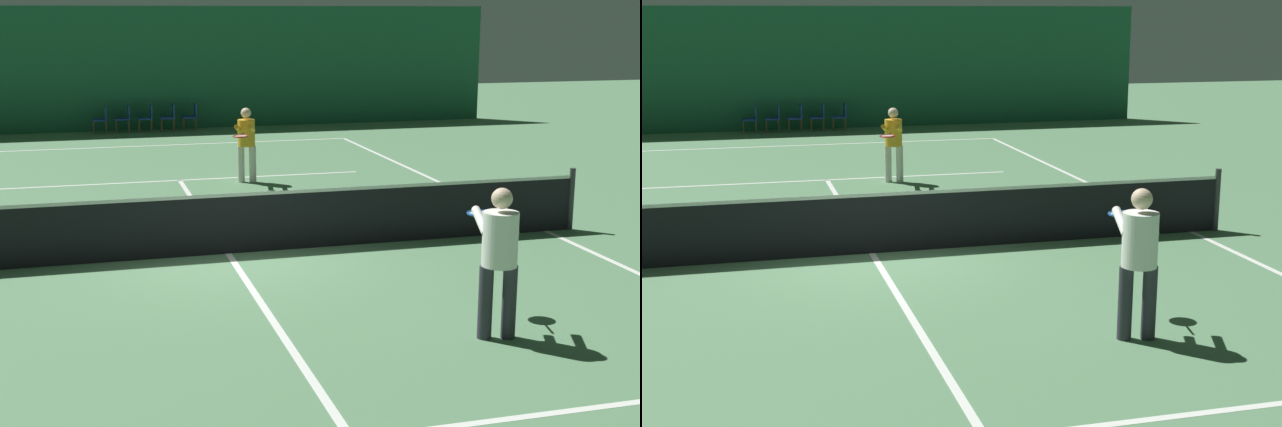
{
  "view_description": "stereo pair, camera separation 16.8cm",
  "coord_description": "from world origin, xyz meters",
  "views": [
    {
      "loc": [
        -2.18,
        -13.25,
        3.66
      ],
      "look_at": [
        0.94,
        -1.95,
        1.01
      ],
      "focal_mm": 50.0,
      "sensor_mm": 36.0,
      "label": 1
    },
    {
      "loc": [
        -2.02,
        -13.29,
        3.66
      ],
      "look_at": [
        0.94,
        -1.95,
        1.01
      ],
      "focal_mm": 50.0,
      "sensor_mm": 36.0,
      "label": 2
    }
  ],
  "objects": [
    {
      "name": "courtside_chair_1",
      "position": [
        -0.68,
        15.0,
        0.49
      ],
      "size": [
        0.44,
        0.44,
        0.84
      ],
      "rotation": [
        0.0,
        0.0,
        -1.57
      ],
      "color": "brown",
      "rests_on": "ground"
    },
    {
      "name": "ground_plane",
      "position": [
        0.0,
        0.0,
        0.0
      ],
      "size": [
        60.0,
        60.0,
        0.0
      ],
      "primitive_type": "plane",
      "color": "#56845B"
    },
    {
      "name": "tennis_net",
      "position": [
        0.0,
        0.0,
        0.51
      ],
      "size": [
        12.0,
        0.1,
        1.07
      ],
      "color": "black",
      "rests_on": "ground"
    },
    {
      "name": "player_near",
      "position": [
        2.36,
        -4.41,
        1.02
      ],
      "size": [
        0.66,
        1.44,
        1.76
      ],
      "rotation": [
        0.0,
        0.0,
        1.35
      ],
      "color": "#2D2D38",
      "rests_on": "ground"
    },
    {
      "name": "backdrop_curtain",
      "position": [
        0.0,
        15.55,
        1.93
      ],
      "size": [
        23.0,
        0.12,
        3.86
      ],
      "color": "#1E5B3D",
      "rests_on": "ground"
    },
    {
      "name": "player_far",
      "position": [
        1.4,
        5.76,
        0.95
      ],
      "size": [
        0.74,
        1.38,
        1.64
      ],
      "rotation": [
        0.0,
        0.0,
        -1.88
      ],
      "color": "beige",
      "rests_on": "ground"
    },
    {
      "name": "courtside_chair_2",
      "position": [
        0.01,
        15.0,
        0.49
      ],
      "size": [
        0.44,
        0.44,
        0.84
      ],
      "rotation": [
        0.0,
        0.0,
        -1.57
      ],
      "color": "brown",
      "rests_on": "ground"
    },
    {
      "name": "courtside_chair_3",
      "position": [
        0.71,
        15.0,
        0.49
      ],
      "size": [
        0.44,
        0.44,
        0.84
      ],
      "rotation": [
        0.0,
        0.0,
        -1.57
      ],
      "color": "brown",
      "rests_on": "ground"
    },
    {
      "name": "court_line_centre",
      "position": [
        0.0,
        0.0,
        0.0
      ],
      "size": [
        0.1,
        12.8,
        0.0
      ],
      "color": "white",
      "rests_on": "ground"
    },
    {
      "name": "courtside_chair_4",
      "position": [
        1.4,
        15.0,
        0.49
      ],
      "size": [
        0.44,
        0.44,
        0.84
      ],
      "rotation": [
        0.0,
        0.0,
        -1.57
      ],
      "color": "brown",
      "rests_on": "ground"
    },
    {
      "name": "court_line_service_far",
      "position": [
        0.0,
        6.4,
        0.0
      ],
      "size": [
        8.25,
        0.1,
        0.0
      ],
      "color": "white",
      "rests_on": "ground"
    },
    {
      "name": "courtside_chair_0",
      "position": [
        -1.37,
        15.0,
        0.49
      ],
      "size": [
        0.44,
        0.44,
        0.84
      ],
      "rotation": [
        0.0,
        0.0,
        -1.57
      ],
      "color": "brown",
      "rests_on": "ground"
    },
    {
      "name": "court_line_baseline_far",
      "position": [
        0.0,
        11.9,
        0.0
      ],
      "size": [
        11.0,
        0.1,
        0.0
      ],
      "color": "white",
      "rests_on": "ground"
    },
    {
      "name": "court_line_sideline_right",
      "position": [
        5.5,
        0.0,
        0.0
      ],
      "size": [
        0.1,
        23.8,
        0.0
      ],
      "color": "white",
      "rests_on": "ground"
    }
  ]
}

